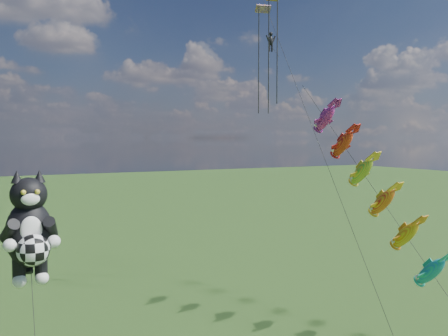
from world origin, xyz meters
name	(u,v)px	position (x,y,z in m)	size (l,w,h in m)	color
cat_kite_rig	(30,229)	(-5.01, 3.44, 7.92)	(2.46, 4.07, 10.63)	brown
fish_windsock_rig	(372,187)	(15.31, 2.53, 9.01)	(1.34, 15.95, 16.03)	brown
parafoil_rig	(272,43)	(14.15, 12.38, 19.53)	(2.60, 17.54, 23.49)	brown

